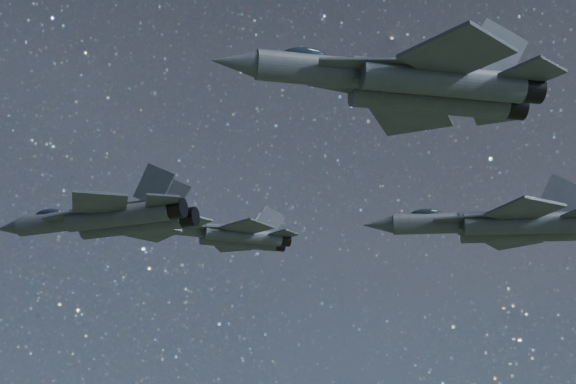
{
  "coord_description": "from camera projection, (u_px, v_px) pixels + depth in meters",
  "views": [
    {
      "loc": [
        -4.76,
        -68.05,
        127.82
      ],
      "look_at": [
        1.03,
        -5.92,
        151.06
      ],
      "focal_mm": 55.0,
      "sensor_mm": 36.0,
      "label": 1
    }
  ],
  "objects": [
    {
      "name": "jet_lead",
      "position": [
        110.0,
        218.0,
        65.25
      ],
      "size": [
        17.09,
        11.18,
        4.41
      ],
      "rotation": [
        0.0,
        0.0,
        -0.44
      ],
      "color": "#343B42"
    },
    {
      "name": "jet_left",
      "position": [
        228.0,
        235.0,
        84.5
      ],
      "size": [
        15.77,
        10.79,
        3.96
      ],
      "rotation": [
        0.0,
        0.0,
        0.22
      ],
      "color": "#343B42"
    },
    {
      "name": "jet_right",
      "position": [
        410.0,
        83.0,
        49.6
      ],
      "size": [
        19.57,
        13.73,
        4.94
      ],
      "rotation": [
        0.0,
        0.0,
        0.1
      ],
      "color": "#343B42"
    },
    {
      "name": "jet_slot",
      "position": [
        500.0,
        225.0,
        66.21
      ],
      "size": [
        18.02,
        12.45,
        4.52
      ],
      "rotation": [
        0.0,
        0.0,
        -0.17
      ],
      "color": "#343B42"
    }
  ]
}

